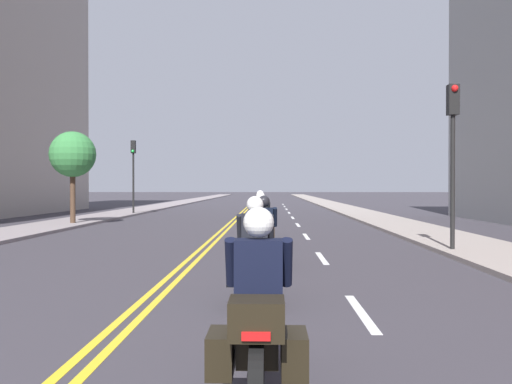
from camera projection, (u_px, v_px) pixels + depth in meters
The scene contains 14 objects.
ground_plane at pixel (248, 207), 47.96m from camera, with size 264.00×264.00×0.00m, color #37333B.
sidewalk_left at pixel (159, 207), 48.15m from camera, with size 2.73×144.00×0.12m, color gray.
sidewalk_right at pixel (338, 207), 47.76m from camera, with size 2.73×144.00×0.12m, color gray.
centreline_yellow_inner at pixel (247, 207), 47.96m from camera, with size 0.12×132.00×0.01m, color yellow.
centreline_yellow_outer at pixel (250, 207), 47.95m from camera, with size 0.12×132.00×0.01m, color yellow.
lane_dashes_white at pixel (295, 221), 28.88m from camera, with size 0.14×56.40×0.01m.
motorcycle_0 at pixel (258, 321), 4.61m from camera, with size 0.76×2.22×1.61m.
motorcycle_1 at pixel (255, 260), 8.53m from camera, with size 0.77×2.18×1.63m.
motorcycle_2 at pixel (264, 238), 12.21m from camera, with size 0.77×2.16×1.58m.
motorcycle_3 at pixel (261, 225), 16.24m from camera, with size 0.78×2.25×1.62m.
motorcycle_4 at pixel (260, 218), 19.96m from camera, with size 0.78×2.26×1.64m.
traffic_light_near at pixel (453, 136), 14.82m from camera, with size 0.28×0.38×4.48m.
traffic_light_far at pixel (133, 164), 35.13m from camera, with size 0.28×0.38×4.67m.
street_tree_0 at pixel (73, 155), 25.55m from camera, with size 2.09×2.09×4.30m.
Camera 1 is at (1.88, 0.09, 1.78)m, focal length 39.30 mm.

